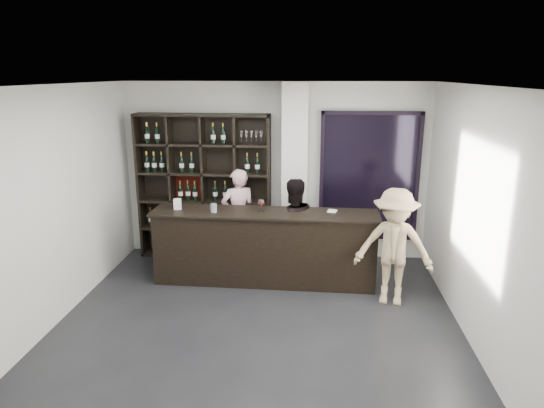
# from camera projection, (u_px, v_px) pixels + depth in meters

# --- Properties ---
(floor) EXTENTS (5.00, 5.50, 0.01)m
(floor) POSITION_uv_depth(u_px,v_px,m) (255.00, 336.00, 5.77)
(floor) COLOR black
(floor) RESTS_ON ground
(wine_shelf) EXTENTS (2.20, 0.35, 2.40)m
(wine_shelf) POSITION_uv_depth(u_px,v_px,m) (204.00, 187.00, 8.02)
(wine_shelf) COLOR black
(wine_shelf) RESTS_ON floor
(structural_column) EXTENTS (0.40, 0.40, 2.90)m
(structural_column) POSITION_uv_depth(u_px,v_px,m) (295.00, 175.00, 7.73)
(structural_column) COLOR silver
(structural_column) RESTS_ON floor
(glass_panel) EXTENTS (1.60, 0.08, 2.10)m
(glass_panel) POSITION_uv_depth(u_px,v_px,m) (369.00, 177.00, 7.85)
(glass_panel) COLOR black
(glass_panel) RESTS_ON floor
(tasting_counter) EXTENTS (3.29, 0.68, 1.08)m
(tasting_counter) POSITION_uv_depth(u_px,v_px,m) (265.00, 247.00, 7.15)
(tasting_counter) COLOR black
(tasting_counter) RESTS_ON floor
(taster_pink) EXTENTS (0.66, 0.55, 1.55)m
(taster_pink) POSITION_uv_depth(u_px,v_px,m) (239.00, 215.00, 7.91)
(taster_pink) COLOR #FCBEC8
(taster_pink) RESTS_ON floor
(taster_black) EXTENTS (0.91, 0.83, 1.52)m
(taster_black) POSITION_uv_depth(u_px,v_px,m) (293.00, 228.00, 7.32)
(taster_black) COLOR black
(taster_black) RESTS_ON floor
(customer) EXTENTS (1.13, 0.79, 1.59)m
(customer) POSITION_uv_depth(u_px,v_px,m) (394.00, 247.00, 6.42)
(customer) COLOR tan
(customer) RESTS_ON floor
(wine_glass) EXTENTS (0.10, 0.10, 0.22)m
(wine_glass) POSITION_uv_depth(u_px,v_px,m) (261.00, 205.00, 6.97)
(wine_glass) COLOR white
(wine_glass) RESTS_ON tasting_counter
(spit_cup) EXTENTS (0.12, 0.12, 0.12)m
(spit_cup) POSITION_uv_depth(u_px,v_px,m) (214.00, 208.00, 6.97)
(spit_cup) COLOR silver
(spit_cup) RESTS_ON tasting_counter
(napkin_stack) EXTENTS (0.15, 0.15, 0.02)m
(napkin_stack) POSITION_uv_depth(u_px,v_px,m) (332.00, 211.00, 7.01)
(napkin_stack) COLOR white
(napkin_stack) RESTS_ON tasting_counter
(card_stand) EXTENTS (0.12, 0.07, 0.16)m
(card_stand) POSITION_uv_depth(u_px,v_px,m) (177.00, 204.00, 7.11)
(card_stand) COLOR white
(card_stand) RESTS_ON tasting_counter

